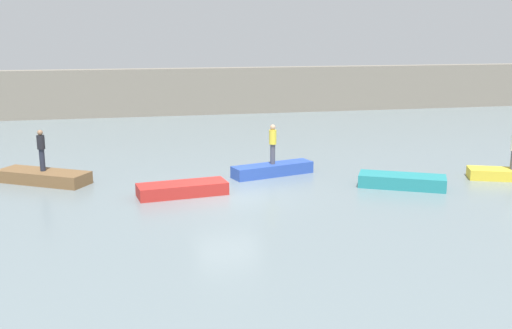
# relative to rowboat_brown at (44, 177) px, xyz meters

# --- Properties ---
(ground_plane) EXTENTS (120.00, 120.00, 0.00)m
(ground_plane) POSITION_rel_rowboat_brown_xyz_m (7.22, -3.45, -0.26)
(ground_plane) COLOR slate
(embankment_wall) EXTENTS (80.00, 1.20, 3.46)m
(embankment_wall) POSITION_rel_rowboat_brown_xyz_m (7.22, 19.35, 1.47)
(embankment_wall) COLOR gray
(embankment_wall) RESTS_ON ground_plane
(rowboat_brown) EXTENTS (4.04, 3.14, 0.52)m
(rowboat_brown) POSITION_rel_rowboat_brown_xyz_m (0.00, 0.00, 0.00)
(rowboat_brown) COLOR brown
(rowboat_brown) RESTS_ON ground_plane
(rowboat_red) EXTENTS (3.57, 1.63, 0.49)m
(rowboat_red) POSITION_rel_rowboat_brown_xyz_m (5.51, -3.13, -0.01)
(rowboat_red) COLOR red
(rowboat_red) RESTS_ON ground_plane
(rowboat_blue) EXTENTS (3.81, 1.88, 0.51)m
(rowboat_blue) POSITION_rel_rowboat_brown_xyz_m (9.70, -0.72, -0.00)
(rowboat_blue) COLOR #2B4CAD
(rowboat_blue) RESTS_ON ground_plane
(rowboat_teal) EXTENTS (3.61, 2.65, 0.52)m
(rowboat_teal) POSITION_rel_rowboat_brown_xyz_m (14.36, -3.83, 0.00)
(rowboat_teal) COLOR teal
(rowboat_teal) RESTS_ON ground_plane
(rowboat_yellow) EXTENTS (3.72, 2.31, 0.45)m
(rowboat_yellow) POSITION_rel_rowboat_brown_xyz_m (19.54, -3.61, -0.03)
(rowboat_yellow) COLOR gold
(rowboat_yellow) RESTS_ON ground_plane
(person_dark_shirt) EXTENTS (0.32, 0.32, 1.73)m
(person_dark_shirt) POSITION_rel_rowboat_brown_xyz_m (0.00, -0.00, 1.22)
(person_dark_shirt) COLOR #232838
(person_dark_shirt) RESTS_ON rowboat_brown
(person_yellow_shirt) EXTENTS (0.32, 0.32, 1.75)m
(person_yellow_shirt) POSITION_rel_rowboat_brown_xyz_m (9.70, -0.72, 1.23)
(person_yellow_shirt) COLOR #4C4C56
(person_yellow_shirt) RESTS_ON rowboat_blue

